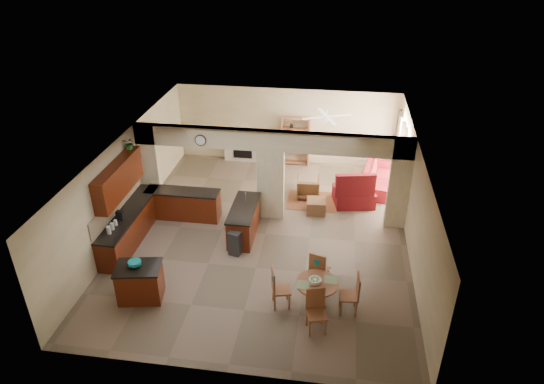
# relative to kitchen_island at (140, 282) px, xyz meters

# --- Properties ---
(floor) EXTENTS (10.00, 10.00, 0.00)m
(floor) POSITION_rel_kitchen_island_xyz_m (2.51, 3.11, -0.46)
(floor) COLOR #776352
(floor) RESTS_ON ground
(ceiling) EXTENTS (10.00, 10.00, 0.00)m
(ceiling) POSITION_rel_kitchen_island_xyz_m (2.51, 3.11, 2.34)
(ceiling) COLOR white
(ceiling) RESTS_ON wall_back
(wall_back) EXTENTS (8.00, 0.00, 8.00)m
(wall_back) POSITION_rel_kitchen_island_xyz_m (2.51, 8.11, 0.94)
(wall_back) COLOR beige
(wall_back) RESTS_ON floor
(wall_front) EXTENTS (8.00, 0.00, 8.00)m
(wall_front) POSITION_rel_kitchen_island_xyz_m (2.51, -1.89, 0.94)
(wall_front) COLOR beige
(wall_front) RESTS_ON floor
(wall_left) EXTENTS (0.00, 10.00, 10.00)m
(wall_left) POSITION_rel_kitchen_island_xyz_m (-1.49, 3.11, 0.94)
(wall_left) COLOR beige
(wall_left) RESTS_ON floor
(wall_right) EXTENTS (0.00, 10.00, 10.00)m
(wall_right) POSITION_rel_kitchen_island_xyz_m (6.51, 3.11, 0.94)
(wall_right) COLOR beige
(wall_right) RESTS_ON floor
(partition_left_pier) EXTENTS (0.60, 0.25, 2.80)m
(partition_left_pier) POSITION_rel_kitchen_island_xyz_m (-1.19, 4.11, 0.94)
(partition_left_pier) COLOR beige
(partition_left_pier) RESTS_ON floor
(partition_center_pier) EXTENTS (0.80, 0.25, 2.20)m
(partition_center_pier) POSITION_rel_kitchen_island_xyz_m (2.51, 4.11, 0.64)
(partition_center_pier) COLOR beige
(partition_center_pier) RESTS_ON floor
(partition_right_pier) EXTENTS (0.60, 0.25, 2.80)m
(partition_right_pier) POSITION_rel_kitchen_island_xyz_m (6.21, 4.11, 0.94)
(partition_right_pier) COLOR beige
(partition_right_pier) RESTS_ON floor
(partition_header) EXTENTS (8.00, 0.25, 0.60)m
(partition_header) POSITION_rel_kitchen_island_xyz_m (2.51, 4.11, 2.04)
(partition_header) COLOR beige
(partition_header) RESTS_ON partition_center_pier
(kitchen_counter) EXTENTS (2.52, 3.29, 1.48)m
(kitchen_counter) POSITION_rel_kitchen_island_xyz_m (-0.75, 2.86, 0.01)
(kitchen_counter) COLOR #3E1607
(kitchen_counter) RESTS_ON floor
(upper_cabinets) EXTENTS (0.35, 2.40, 0.90)m
(upper_cabinets) POSITION_rel_kitchen_island_xyz_m (-1.31, 2.31, 1.46)
(upper_cabinets) COLOR #3E1607
(upper_cabinets) RESTS_ON wall_left
(peninsula) EXTENTS (0.70, 1.85, 0.91)m
(peninsula) POSITION_rel_kitchen_island_xyz_m (1.91, 2.99, -0.00)
(peninsula) COLOR #3E1607
(peninsula) RESTS_ON floor
(wall_clock) EXTENTS (0.34, 0.03, 0.34)m
(wall_clock) POSITION_rel_kitchen_island_xyz_m (0.51, 3.96, 1.99)
(wall_clock) COLOR #51311B
(wall_clock) RESTS_ON partition_header
(rug) EXTENTS (1.60, 1.30, 0.01)m
(rug) POSITION_rel_kitchen_island_xyz_m (3.71, 5.21, -0.45)
(rug) COLOR brown
(rug) RESTS_ON floor
(fireplace) EXTENTS (1.60, 0.35, 1.20)m
(fireplace) POSITION_rel_kitchen_island_xyz_m (0.91, 7.94, 0.16)
(fireplace) COLOR silver
(fireplace) RESTS_ON floor
(shelving_unit) EXTENTS (1.00, 0.32, 1.80)m
(shelving_unit) POSITION_rel_kitchen_island_xyz_m (2.86, 7.93, 0.44)
(shelving_unit) COLOR brown
(shelving_unit) RESTS_ON floor
(window_a) EXTENTS (0.02, 0.90, 1.90)m
(window_a) POSITION_rel_kitchen_island_xyz_m (6.48, 5.41, 0.74)
(window_a) COLOR white
(window_a) RESTS_ON wall_right
(window_b) EXTENTS (0.02, 0.90, 1.90)m
(window_b) POSITION_rel_kitchen_island_xyz_m (6.48, 7.11, 0.74)
(window_b) COLOR white
(window_b) RESTS_ON wall_right
(glazed_door) EXTENTS (0.02, 0.70, 2.10)m
(glazed_door) POSITION_rel_kitchen_island_xyz_m (6.48, 6.26, 0.59)
(glazed_door) COLOR white
(glazed_door) RESTS_ON wall_right
(drape_a_left) EXTENTS (0.10, 0.28, 2.30)m
(drape_a_left) POSITION_rel_kitchen_island_xyz_m (6.44, 4.81, 0.74)
(drape_a_left) COLOR #411A1A
(drape_a_left) RESTS_ON wall_right
(drape_a_right) EXTENTS (0.10, 0.28, 2.30)m
(drape_a_right) POSITION_rel_kitchen_island_xyz_m (6.44, 6.01, 0.74)
(drape_a_right) COLOR #411A1A
(drape_a_right) RESTS_ON wall_right
(drape_b_left) EXTENTS (0.10, 0.28, 2.30)m
(drape_b_left) POSITION_rel_kitchen_island_xyz_m (6.44, 6.51, 0.74)
(drape_b_left) COLOR #411A1A
(drape_b_left) RESTS_ON wall_right
(drape_b_right) EXTENTS (0.10, 0.28, 2.30)m
(drape_b_right) POSITION_rel_kitchen_island_xyz_m (6.44, 7.71, 0.74)
(drape_b_right) COLOR #411A1A
(drape_b_right) RESTS_ON wall_right
(ceiling_fan) EXTENTS (1.00, 1.00, 0.10)m
(ceiling_fan) POSITION_rel_kitchen_island_xyz_m (4.01, 6.11, 2.10)
(ceiling_fan) COLOR white
(ceiling_fan) RESTS_ON ceiling
(kitchen_island) EXTENTS (1.16, 0.92, 0.91)m
(kitchen_island) POSITION_rel_kitchen_island_xyz_m (0.00, 0.00, 0.00)
(kitchen_island) COLOR #3E1607
(kitchen_island) RESTS_ON floor
(teal_bowl) EXTENTS (0.30, 0.30, 0.14)m
(teal_bowl) POSITION_rel_kitchen_island_xyz_m (-0.06, 0.02, 0.52)
(teal_bowl) COLOR teal
(teal_bowl) RESTS_ON kitchen_island
(trash_can) EXTENTS (0.36, 0.33, 0.65)m
(trash_can) POSITION_rel_kitchen_island_xyz_m (1.85, 2.03, -0.13)
(trash_can) COLOR #2A2A2C
(trash_can) RESTS_ON floor
(dining_table) EXTENTS (0.99, 0.99, 0.68)m
(dining_table) POSITION_rel_kitchen_island_xyz_m (4.14, 0.33, 0.00)
(dining_table) COLOR brown
(dining_table) RESTS_ON floor
(fruit_bowl) EXTENTS (0.29, 0.29, 0.15)m
(fruit_bowl) POSITION_rel_kitchen_island_xyz_m (4.10, 0.27, 0.30)
(fruit_bowl) COLOR #85C129
(fruit_bowl) RESTS_ON dining_table
(sofa) EXTENTS (2.49, 1.31, 0.69)m
(sofa) POSITION_rel_kitchen_island_xyz_m (5.81, 6.54, -0.11)
(sofa) COLOR maroon
(sofa) RESTS_ON floor
(chaise) EXTENTS (1.41, 1.23, 0.49)m
(chaise) POSITION_rel_kitchen_island_xyz_m (5.02, 5.26, -0.21)
(chaise) COLOR maroon
(chaise) RESTS_ON floor
(armchair) EXTENTS (0.77, 0.79, 0.68)m
(armchair) POSITION_rel_kitchen_island_xyz_m (3.55, 5.49, -0.12)
(armchair) COLOR maroon
(armchair) RESTS_ON floor
(ottoman) EXTENTS (0.61, 0.61, 0.42)m
(ottoman) POSITION_rel_kitchen_island_xyz_m (3.87, 4.54, -0.25)
(ottoman) COLOR maroon
(ottoman) RESTS_ON floor
(plant) EXTENTS (0.36, 0.33, 0.36)m
(plant) POSITION_rel_kitchen_island_xyz_m (-1.31, 3.25, 2.09)
(plant) COLOR #175215
(plant) RESTS_ON upper_cabinets
(chair_north) EXTENTS (0.53, 0.53, 1.02)m
(chair_north) POSITION_rel_kitchen_island_xyz_m (4.14, 1.00, 0.10)
(chair_north) COLOR brown
(chair_north) RESTS_ON floor
(chair_east) EXTENTS (0.45, 0.45, 1.02)m
(chair_east) POSITION_rel_kitchen_island_xyz_m (4.97, 0.23, 0.10)
(chair_east) COLOR brown
(chair_east) RESTS_ON floor
(chair_south) EXTENTS (0.52, 0.52, 1.02)m
(chair_south) POSITION_rel_kitchen_island_xyz_m (4.17, -0.39, 0.10)
(chair_south) COLOR brown
(chair_south) RESTS_ON floor
(chair_west) EXTENTS (0.51, 0.51, 1.02)m
(chair_west) POSITION_rel_kitchen_island_xyz_m (3.25, 0.20, 0.10)
(chair_west) COLOR brown
(chair_west) RESTS_ON floor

